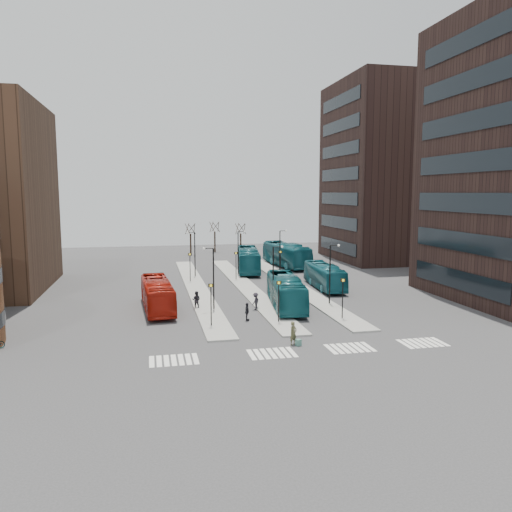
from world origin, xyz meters
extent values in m
plane|color=#303033|center=(0.00, 0.00, 0.00)|extent=(160.00, 160.00, 0.00)
cube|color=gray|center=(-4.00, 30.00, 0.07)|extent=(2.50, 45.00, 0.15)
cube|color=gray|center=(2.00, 30.00, 0.07)|extent=(2.50, 45.00, 0.15)
cube|color=gray|center=(8.00, 30.00, 0.07)|extent=(2.50, 45.00, 0.15)
cube|color=navy|center=(1.41, 5.34, 0.25)|extent=(0.48, 0.44, 0.49)
imported|color=#A6180C|center=(-8.81, 19.49, 1.53)|extent=(3.26, 11.12, 3.06)
imported|color=#12515A|center=(3.90, 17.91, 1.61)|extent=(4.19, 11.78, 3.21)
imported|color=#135460|center=(4.66, 41.13, 1.74)|extent=(4.81, 12.77, 3.47)
imported|color=#135663|center=(11.19, 26.71, 1.47)|extent=(3.07, 10.71, 2.95)
imported|color=#12525E|center=(11.48, 44.90, 1.85)|extent=(4.70, 13.54, 3.69)
imported|color=#444329|center=(1.09, 5.66, 0.90)|extent=(0.78, 0.70, 1.80)
imported|color=black|center=(-5.01, 19.11, 0.89)|extent=(1.04, 0.92, 1.78)
imported|color=black|center=(-0.96, 13.52, 0.82)|extent=(0.68, 1.04, 1.64)
imported|color=black|center=(0.70, 17.56, 0.84)|extent=(1.17, 1.24, 1.69)
cube|color=silver|center=(-9.50, 4.00, 0.01)|extent=(0.35, 2.40, 0.01)
cube|color=silver|center=(-9.00, 4.00, 0.01)|extent=(0.35, 2.40, 0.01)
cube|color=silver|center=(-8.50, 4.00, 0.01)|extent=(0.35, 2.40, 0.01)
cube|color=silver|center=(-8.00, 4.00, 0.01)|extent=(0.35, 2.40, 0.01)
cube|color=silver|center=(-7.50, 4.00, 0.01)|extent=(0.35, 2.40, 0.01)
cube|color=silver|center=(-7.00, 4.00, 0.01)|extent=(0.35, 2.40, 0.01)
cube|color=silver|center=(-6.50, 4.00, 0.01)|extent=(0.35, 2.40, 0.01)
cube|color=silver|center=(-2.50, 4.00, 0.01)|extent=(0.35, 2.40, 0.01)
cube|color=silver|center=(-2.00, 4.00, 0.01)|extent=(0.35, 2.40, 0.01)
cube|color=silver|center=(-1.50, 4.00, 0.01)|extent=(0.35, 2.40, 0.01)
cube|color=silver|center=(-1.00, 4.00, 0.01)|extent=(0.35, 2.40, 0.01)
cube|color=silver|center=(-0.50, 4.00, 0.01)|extent=(0.35, 2.40, 0.01)
cube|color=silver|center=(0.00, 4.00, 0.01)|extent=(0.35, 2.40, 0.01)
cube|color=silver|center=(0.50, 4.00, 0.01)|extent=(0.35, 2.40, 0.01)
cube|color=silver|center=(3.50, 4.00, 0.01)|extent=(0.35, 2.40, 0.01)
cube|color=silver|center=(4.00, 4.00, 0.01)|extent=(0.35, 2.40, 0.01)
cube|color=silver|center=(4.50, 4.00, 0.01)|extent=(0.35, 2.40, 0.01)
cube|color=silver|center=(5.00, 4.00, 0.01)|extent=(0.35, 2.40, 0.01)
cube|color=silver|center=(5.50, 4.00, 0.01)|extent=(0.35, 2.40, 0.01)
cube|color=silver|center=(6.00, 4.00, 0.01)|extent=(0.35, 2.40, 0.01)
cube|color=silver|center=(6.50, 4.00, 0.01)|extent=(0.35, 2.40, 0.01)
cube|color=silver|center=(9.50, 4.00, 0.01)|extent=(0.35, 2.40, 0.01)
cube|color=silver|center=(10.00, 4.00, 0.01)|extent=(0.35, 2.40, 0.01)
cube|color=silver|center=(10.50, 4.00, 0.01)|extent=(0.35, 2.40, 0.01)
cube|color=silver|center=(11.00, 4.00, 0.01)|extent=(0.35, 2.40, 0.01)
cube|color=silver|center=(11.50, 4.00, 0.01)|extent=(0.35, 2.40, 0.01)
cube|color=silver|center=(12.00, 4.00, 0.01)|extent=(0.35, 2.40, 0.01)
cube|color=silver|center=(12.50, 4.00, 0.01)|extent=(0.35, 2.40, 0.01)
cube|color=black|center=(21.94, 16.00, 2.50)|extent=(0.12, 16.00, 2.00)
cube|color=black|center=(21.94, 16.00, 6.50)|extent=(0.12, 16.00, 2.00)
cube|color=black|center=(21.94, 16.00, 10.50)|extent=(0.12, 16.00, 2.00)
cube|color=black|center=(21.94, 16.00, 14.50)|extent=(0.12, 16.00, 2.00)
cube|color=black|center=(21.94, 16.00, 18.50)|extent=(0.12, 16.00, 2.00)
cube|color=black|center=(21.94, 16.00, 22.50)|extent=(0.12, 16.00, 2.00)
cube|color=black|center=(21.94, 16.00, 26.50)|extent=(0.12, 16.00, 2.00)
cube|color=black|center=(32.00, 50.00, 15.00)|extent=(20.00, 20.00, 30.00)
cube|color=black|center=(21.94, 50.00, 2.50)|extent=(0.12, 16.00, 2.00)
cube|color=black|center=(21.94, 50.00, 6.50)|extent=(0.12, 16.00, 2.00)
cube|color=black|center=(21.94, 50.00, 10.50)|extent=(0.12, 16.00, 2.00)
cube|color=black|center=(21.94, 50.00, 14.50)|extent=(0.12, 16.00, 2.00)
cube|color=black|center=(21.94, 50.00, 18.50)|extent=(0.12, 16.00, 2.00)
cube|color=black|center=(21.94, 50.00, 22.50)|extent=(0.12, 16.00, 2.00)
cube|color=black|center=(21.94, 50.00, 26.50)|extent=(0.12, 16.00, 2.00)
cylinder|color=black|center=(-4.40, 12.00, 1.90)|extent=(0.10, 0.10, 3.50)
cube|color=black|center=(-4.40, 12.00, 3.65)|extent=(0.45, 0.10, 0.30)
cube|color=yellow|center=(-4.40, 11.94, 3.65)|extent=(0.20, 0.02, 0.20)
cylinder|color=black|center=(-4.40, 34.00, 1.90)|extent=(0.10, 0.10, 3.50)
cube|color=black|center=(-4.40, 34.00, 3.65)|extent=(0.45, 0.10, 0.30)
cube|color=yellow|center=(-4.40, 33.94, 3.65)|extent=(0.20, 0.02, 0.20)
cylinder|color=black|center=(1.60, 12.00, 1.90)|extent=(0.10, 0.10, 3.50)
cube|color=black|center=(1.60, 12.00, 3.65)|extent=(0.45, 0.10, 0.30)
cube|color=yellow|center=(1.60, 11.94, 3.65)|extent=(0.20, 0.02, 0.20)
cylinder|color=black|center=(1.60, 34.00, 1.90)|extent=(0.10, 0.10, 3.50)
cube|color=black|center=(1.60, 34.00, 3.65)|extent=(0.45, 0.10, 0.30)
cube|color=yellow|center=(1.60, 33.94, 3.65)|extent=(0.20, 0.02, 0.20)
cylinder|color=black|center=(7.60, 12.00, 1.90)|extent=(0.10, 0.10, 3.50)
cube|color=black|center=(7.60, 12.00, 3.65)|extent=(0.45, 0.10, 0.30)
cube|color=yellow|center=(7.60, 11.94, 3.65)|extent=(0.20, 0.02, 0.20)
cylinder|color=black|center=(7.60, 34.00, 1.90)|extent=(0.10, 0.10, 3.50)
cube|color=black|center=(7.60, 34.00, 3.65)|extent=(0.45, 0.10, 0.30)
cube|color=yellow|center=(7.60, 33.94, 3.65)|extent=(0.20, 0.02, 0.20)
cylinder|color=black|center=(-3.40, 18.00, 3.15)|extent=(0.14, 0.14, 6.00)
cylinder|color=black|center=(-3.85, 18.00, 6.15)|extent=(0.90, 0.08, 0.08)
sphere|color=silver|center=(-4.30, 18.00, 6.15)|extent=(0.24, 0.24, 0.24)
cylinder|color=black|center=(-3.40, 38.00, 3.15)|extent=(0.14, 0.14, 6.00)
cylinder|color=black|center=(-3.85, 38.00, 6.15)|extent=(0.90, 0.08, 0.08)
sphere|color=silver|center=(-4.30, 38.00, 6.15)|extent=(0.24, 0.24, 0.24)
cylinder|color=black|center=(2.60, 18.00, 3.15)|extent=(0.14, 0.14, 6.00)
cylinder|color=black|center=(3.05, 18.00, 6.15)|extent=(0.90, 0.08, 0.08)
sphere|color=silver|center=(3.50, 18.00, 6.15)|extent=(0.24, 0.24, 0.24)
cylinder|color=black|center=(2.60, 38.00, 3.15)|extent=(0.14, 0.14, 6.00)
cylinder|color=black|center=(3.05, 38.00, 6.15)|extent=(0.90, 0.08, 0.08)
sphere|color=silver|center=(3.50, 38.00, 6.15)|extent=(0.24, 0.24, 0.24)
cylinder|color=black|center=(8.60, 18.00, 3.15)|extent=(0.14, 0.14, 6.00)
cylinder|color=black|center=(9.05, 18.00, 6.15)|extent=(0.90, 0.08, 0.08)
sphere|color=silver|center=(9.50, 18.00, 6.15)|extent=(0.24, 0.24, 0.24)
cylinder|color=black|center=(8.60, 38.00, 3.15)|extent=(0.14, 0.14, 6.00)
cylinder|color=black|center=(9.05, 38.00, 6.15)|extent=(0.90, 0.08, 0.08)
sphere|color=silver|center=(9.50, 38.00, 6.15)|extent=(0.24, 0.24, 0.24)
cylinder|color=black|center=(-2.00, 62.00, 2.00)|extent=(0.30, 0.30, 4.00)
cylinder|color=black|center=(-1.30, 62.00, 4.90)|extent=(0.10, 1.56, 1.95)
cylinder|color=black|center=(-1.78, 62.67, 4.90)|extent=(1.48, 0.59, 1.97)
cylinder|color=black|center=(-2.57, 62.41, 4.90)|extent=(0.90, 1.31, 1.99)
cylinder|color=black|center=(-2.57, 61.59, 4.90)|extent=(0.89, 1.31, 1.99)
cylinder|color=black|center=(-1.79, 61.33, 4.90)|extent=(1.48, 0.58, 1.97)
cylinder|color=black|center=(3.00, 66.00, 2.00)|extent=(0.30, 0.30, 4.00)
cylinder|color=black|center=(3.70, 66.00, 4.90)|extent=(0.10, 1.56, 1.95)
cylinder|color=black|center=(3.22, 66.67, 4.90)|extent=(1.48, 0.59, 1.97)
cylinder|color=black|center=(2.43, 66.41, 4.90)|extent=(0.90, 1.31, 1.99)
cylinder|color=black|center=(2.43, 65.59, 4.90)|extent=(0.89, 1.31, 1.99)
cylinder|color=black|center=(3.21, 65.33, 4.90)|extent=(1.48, 0.58, 1.97)
cylinder|color=black|center=(7.00, 60.00, 2.00)|extent=(0.30, 0.30, 4.00)
cylinder|color=black|center=(7.70, 60.00, 4.90)|extent=(0.10, 1.56, 1.95)
cylinder|color=black|center=(7.22, 60.67, 4.90)|extent=(1.48, 0.59, 1.97)
cylinder|color=black|center=(6.43, 60.41, 4.90)|extent=(0.90, 1.31, 1.99)
cylinder|color=black|center=(6.43, 59.59, 4.90)|extent=(0.89, 1.31, 1.99)
cylinder|color=black|center=(7.21, 59.33, 4.90)|extent=(1.48, 0.58, 1.97)
camera|label=1|loc=(-9.44, -29.76, 11.55)|focal=35.00mm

